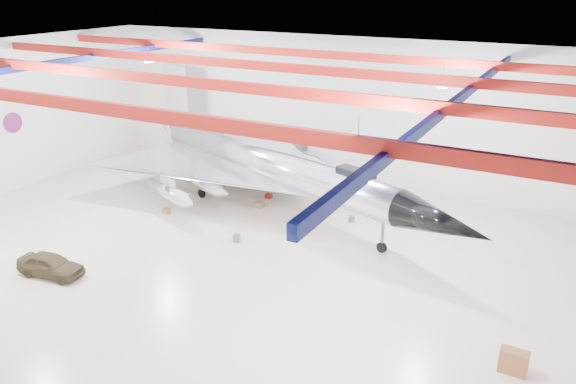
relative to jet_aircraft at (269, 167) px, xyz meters
The scene contains 14 objects.
floor 8.44m from the jet_aircraft, 78.03° to the right, with size 40.00×40.00×0.00m, color beige.
wall_back 7.88m from the jet_aircraft, 77.07° to the left, with size 40.00×40.00×0.00m, color silver.
ceiling 11.46m from the jet_aircraft, 78.03° to the right, with size 40.00×40.00×0.00m, color #0A0F38.
ceiling_structure 10.98m from the jet_aircraft, 78.03° to the right, with size 39.50×29.50×1.08m.
wall_roundel 19.31m from the jet_aircraft, 162.41° to the right, with size 1.50×1.50×0.10m, color #B21414.
jet_aircraft is the anchor object (origin of this frame).
jeep 15.34m from the jet_aircraft, 110.15° to the right, with size 1.49×3.70×1.26m, color #3C351E.
desk 20.90m from the jet_aircraft, 31.87° to the right, with size 1.11×0.56×1.02m, color brown.
crate_ply 7.58m from the jet_aircraft, 138.90° to the right, with size 0.47×0.38×0.33m, color olive.
toolbox_red 2.87m from the jet_aircraft, 123.69° to the left, with size 0.46×0.37×0.32m, color maroon.
engine_drum 6.74m from the jet_aircraft, 78.61° to the right, with size 0.48×0.48×0.43m, color #59595B.
parts_bin 4.73m from the jet_aircraft, 32.89° to the right, with size 0.65×0.52×0.45m, color olive.
oil_barrel 2.73m from the jet_aircraft, 112.68° to the right, with size 0.58×0.47×0.41m, color olive.
spares_box 6.75m from the jet_aircraft, ahead, with size 0.41×0.41×0.37m, color #59595B.
Camera 1 is at (16.78, -23.82, 14.92)m, focal length 35.00 mm.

